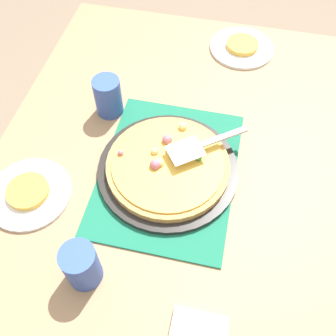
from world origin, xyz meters
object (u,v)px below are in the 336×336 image
Objects in this scene: pizza_pan at (168,169)px; plate_far_right at (242,48)px; cup_far at (108,97)px; served_slice_left at (28,191)px; served_slice_right at (242,45)px; cup_near at (81,266)px; pizza at (168,165)px; plate_near_left at (29,194)px; pizza_server at (202,145)px.

pizza_pan reaches higher than plate_far_right.
plate_far_right is at bearing -43.72° from cup_far.
served_slice_left reaches higher than pizza_pan.
cup_near reaches higher than served_slice_right.
pizza reaches higher than pizza_pan.
served_slice_left is 0.28m from cup_near.
served_slice_left is at bearing 145.92° from plate_far_right.
cup_near reaches higher than served_slice_left.
cup_near is at bearing 163.41° from plate_far_right.
pizza is 3.00× the size of served_slice_left.
plate_near_left and plate_far_right have the same top height.
plate_near_left is (-0.15, 0.34, -0.01)m from pizza_pan.
served_slice_right is (0.71, -0.48, 0.00)m from served_slice_left.
plate_far_right is 2.00× the size of served_slice_right.
cup_far is 0.32m from pizza_server.
cup_near is at bearing -128.49° from plate_near_left.
plate_near_left is 0.28m from cup_near.
cup_far is (-0.38, 0.36, 0.06)m from plate_far_right.
served_slice_right reaches higher than plate_far_right.
served_slice_right reaches higher than plate_near_left.
served_slice_right is at bearing -14.01° from pizza.
cup_near is at bearing -128.49° from served_slice_left.
pizza reaches higher than served_slice_left.
pizza_pan is at bearing -159.70° from pizza.
cup_near is 1.00× the size of cup_far.
served_slice_right is 0.51m from pizza_server.
served_slice_left is at bearing 0.00° from plate_near_left.
pizza_server reaches higher than plate_near_left.
cup_far is at bearing -19.73° from served_slice_left.
pizza_pan is 0.58m from plate_far_right.
served_slice_right is at bearing -34.08° from plate_near_left.
served_slice_left is at bearing 113.75° from pizza.
served_slice_left is 0.52× the size of pizza_server.
cup_far is at bearing 136.28° from plate_far_right.
pizza_pan is at bearing 166.08° from served_slice_right.
pizza is 0.37m from served_slice_left.
pizza_server is (0.06, -0.08, 0.04)m from pizza.
pizza is at bearing -66.25° from plate_near_left.
cup_near is 0.51m from cup_far.
plate_far_right is 0.51m from pizza_server.
plate_near_left is 0.85m from plate_far_right.
served_slice_left is 0.92× the size of cup_far.
served_slice_left is 0.35m from cup_far.
pizza is 1.50× the size of plate_near_left.
plate_near_left is at bearing 160.27° from cup_far.
cup_near is at bearing 158.91° from pizza_pan.
pizza_pan is 3.17× the size of cup_far.
served_slice_left is (-0.71, 0.48, 0.01)m from plate_far_right.
cup_near is 0.57× the size of pizza_server.
pizza_pan is 1.73× the size of plate_near_left.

